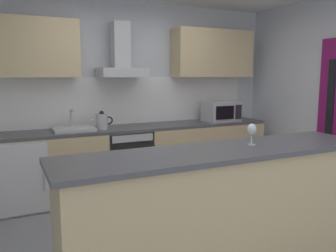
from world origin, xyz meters
TOP-DOWN VIEW (x-y plane):
  - ground at (0.00, 0.00)m, footprint 5.51×4.71m
  - wall_back at (0.00, 1.91)m, footprint 5.51×0.12m
  - backsplash_tile at (0.00, 1.84)m, footprint 3.83×0.02m
  - counter_back at (0.00, 1.53)m, footprint 3.97×0.60m
  - counter_island at (-0.04, -0.62)m, footprint 2.66×0.64m
  - upper_cabinets at (0.00, 1.68)m, footprint 3.91×0.32m
  - oven at (-0.14, 1.51)m, footprint 0.60×0.62m
  - refrigerator at (-1.44, 1.50)m, footprint 0.58×0.60m
  - microwave at (1.36, 1.48)m, footprint 0.50×0.38m
  - sink at (-0.81, 1.52)m, footprint 0.50×0.40m
  - kettle at (-0.46, 1.47)m, footprint 0.29×0.15m
  - range_hood at (-0.14, 1.64)m, footprint 0.62×0.45m
  - wine_glass at (0.25, -0.58)m, footprint 0.08×0.08m

SIDE VIEW (x-z plane):
  - ground at x=0.00m, z-range -0.02..0.00m
  - refrigerator at x=-1.44m, z-range 0.00..0.85m
  - counter_back at x=0.00m, z-range 0.00..0.90m
  - oven at x=-0.14m, z-range 0.06..0.86m
  - counter_island at x=-0.04m, z-range 0.01..1.02m
  - sink at x=-0.81m, z-range 0.80..1.06m
  - kettle at x=-0.46m, z-range 0.89..1.13m
  - microwave at x=1.36m, z-range 0.90..1.20m
  - wine_glass at x=0.25m, z-range 1.05..1.23m
  - backsplash_tile at x=0.00m, z-range 0.90..1.56m
  - wall_back at x=0.00m, z-range 0.00..2.60m
  - range_hood at x=-0.14m, z-range 1.43..2.15m
  - upper_cabinets at x=0.00m, z-range 1.56..2.26m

